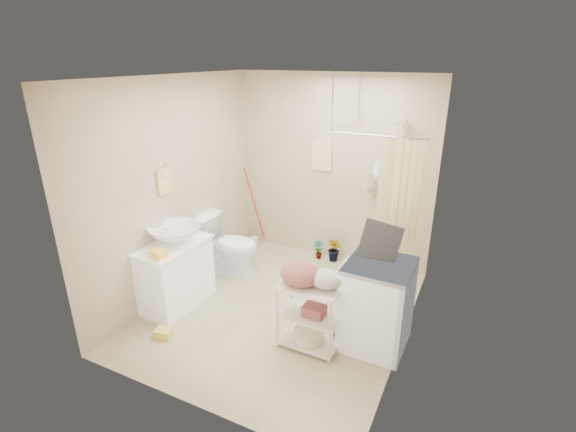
% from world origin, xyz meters
% --- Properties ---
extents(floor, '(3.20, 3.20, 0.00)m').
position_xyz_m(floor, '(0.00, 0.00, 0.00)').
color(floor, tan).
rests_on(floor, ground).
extents(ceiling, '(2.80, 3.20, 0.04)m').
position_xyz_m(ceiling, '(0.00, 0.00, 2.60)').
color(ceiling, silver).
rests_on(ceiling, ground).
extents(wall_back, '(2.80, 0.04, 2.60)m').
position_xyz_m(wall_back, '(0.00, 1.60, 1.30)').
color(wall_back, '#B8A88E').
rests_on(wall_back, ground).
extents(wall_front, '(2.80, 0.04, 2.60)m').
position_xyz_m(wall_front, '(0.00, -1.60, 1.30)').
color(wall_front, '#B8A88E').
rests_on(wall_front, ground).
extents(wall_left, '(0.04, 3.20, 2.60)m').
position_xyz_m(wall_left, '(-1.40, 0.00, 1.30)').
color(wall_left, '#B8A88E').
rests_on(wall_left, ground).
extents(wall_right, '(0.04, 3.20, 2.60)m').
position_xyz_m(wall_right, '(1.40, 0.00, 1.30)').
color(wall_right, '#B8A88E').
rests_on(wall_right, ground).
extents(vanity, '(0.54, 0.91, 0.79)m').
position_xyz_m(vanity, '(-1.16, -0.42, 0.39)').
color(vanity, white).
rests_on(vanity, ground).
extents(sink, '(0.74, 0.74, 0.20)m').
position_xyz_m(sink, '(-1.16, -0.36, 0.89)').
color(sink, silver).
rests_on(sink, vanity).
extents(counter_basket, '(0.18, 0.15, 0.09)m').
position_xyz_m(counter_basket, '(-1.05, -0.75, 0.83)').
color(counter_basket, yellow).
rests_on(counter_basket, vanity).
extents(floor_basket, '(0.28, 0.24, 0.13)m').
position_xyz_m(floor_basket, '(-0.88, -0.99, 0.07)').
color(floor_basket, '#DECC46').
rests_on(floor_basket, ground).
extents(toilet, '(0.84, 0.52, 0.83)m').
position_xyz_m(toilet, '(-1.04, 0.52, 0.41)').
color(toilet, white).
rests_on(toilet, ground).
extents(mop, '(0.12, 0.12, 1.28)m').
position_xyz_m(mop, '(-1.19, 1.43, 0.64)').
color(mop, '#A32D20').
rests_on(mop, ground).
extents(potted_plant_a, '(0.16, 0.11, 0.30)m').
position_xyz_m(potted_plant_a, '(-0.10, 1.42, 0.15)').
color(potted_plant_a, brown).
rests_on(potted_plant_a, ground).
extents(potted_plant_b, '(0.26, 0.25, 0.37)m').
position_xyz_m(potted_plant_b, '(0.14, 1.44, 0.18)').
color(potted_plant_b, brown).
rests_on(potted_plant_b, ground).
extents(hanging_towel, '(0.28, 0.03, 0.42)m').
position_xyz_m(hanging_towel, '(-0.15, 1.58, 1.50)').
color(hanging_towel, beige).
rests_on(hanging_towel, wall_back).
extents(towel_ring, '(0.04, 0.22, 0.34)m').
position_xyz_m(towel_ring, '(-1.38, -0.20, 1.47)').
color(towel_ring, '#D3C976').
rests_on(towel_ring, wall_left).
extents(tp_holder, '(0.08, 0.12, 0.14)m').
position_xyz_m(tp_holder, '(-1.36, 0.05, 0.72)').
color(tp_holder, white).
rests_on(tp_holder, wall_left).
extents(shower, '(1.10, 1.10, 2.10)m').
position_xyz_m(shower, '(0.85, 1.05, 1.05)').
color(shower, white).
rests_on(shower, ground).
extents(shampoo_bottle_a, '(0.11, 0.11, 0.23)m').
position_xyz_m(shampoo_bottle_a, '(0.65, 1.51, 1.43)').
color(shampoo_bottle_a, silver).
rests_on(shampoo_bottle_a, shower).
extents(shampoo_bottle_b, '(0.09, 0.09, 0.19)m').
position_xyz_m(shampoo_bottle_b, '(0.75, 1.53, 1.41)').
color(shampoo_bottle_b, '#46559A').
rests_on(shampoo_bottle_b, shower).
extents(washing_machine, '(0.64, 0.66, 0.92)m').
position_xyz_m(washing_machine, '(1.14, -0.10, 0.46)').
color(washing_machine, white).
rests_on(washing_machine, ground).
extents(laundry_rack, '(0.61, 0.36, 0.84)m').
position_xyz_m(laundry_rack, '(0.55, -0.44, 0.42)').
color(laundry_rack, beige).
rests_on(laundry_rack, ground).
extents(ironing_board, '(0.38, 0.12, 1.33)m').
position_xyz_m(ironing_board, '(1.03, -0.11, 0.66)').
color(ironing_board, black).
rests_on(ironing_board, ground).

